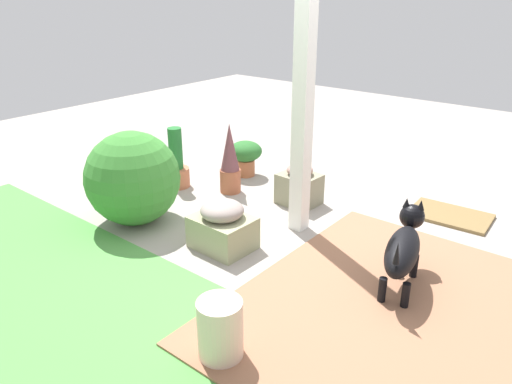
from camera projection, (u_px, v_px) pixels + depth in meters
ground_plane at (305, 238)px, 4.19m from camera, size 12.00×12.00×0.00m
brick_path at (385, 307)px, 3.27m from camera, size 1.80×2.40×0.02m
porch_pillar at (303, 98)px, 3.91m from camera, size 0.13×0.13×2.33m
stone_planter_nearest at (299, 186)px, 4.79m from camera, size 0.39×0.34×0.41m
stone_planter_mid at (223, 226)px, 3.97m from camera, size 0.49×0.40×0.41m
round_shrub at (133, 178)px, 4.33m from camera, size 0.84×0.84×0.84m
terracotta_pot_broad at (245, 155)px, 5.48m from camera, size 0.37×0.37×0.40m
terracotta_pot_spiky at (230, 160)px, 5.00m from camera, size 0.22×0.22×0.73m
terracotta_pot_tall at (177, 166)px, 5.18m from camera, size 0.26×0.26×0.64m
dog at (404, 247)px, 3.39m from camera, size 0.38×0.80×0.55m
ceramic_urn at (220, 330)px, 2.78m from camera, size 0.26×0.26×0.37m
doormat at (450, 215)px, 4.56m from camera, size 0.73×0.51×0.03m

